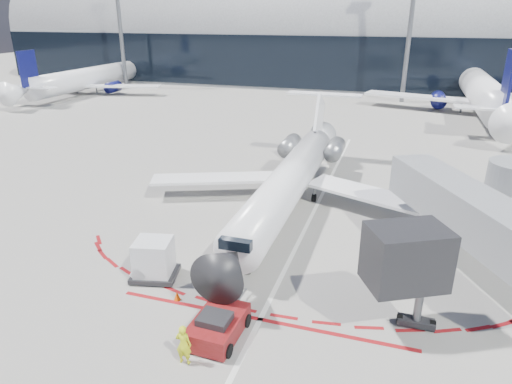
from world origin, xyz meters
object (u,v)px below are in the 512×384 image
(ramp_worker, at_px, (183,344))
(uld_container, at_px, (154,260))
(pushback_tug, at_px, (218,326))
(regional_jet, at_px, (292,176))

(ramp_worker, bearing_deg, uld_container, -54.52)
(uld_container, bearing_deg, pushback_tug, -46.83)
(regional_jet, bearing_deg, pushback_tug, -88.56)
(regional_jet, relative_size, ramp_worker, 15.17)
(pushback_tug, bearing_deg, uld_container, 148.17)
(regional_jet, relative_size, pushback_tug, 5.54)
(pushback_tug, relative_size, ramp_worker, 2.74)
(ramp_worker, relative_size, uld_container, 0.66)
(pushback_tug, height_order, uld_container, uld_container)
(uld_container, bearing_deg, regional_jet, 56.09)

